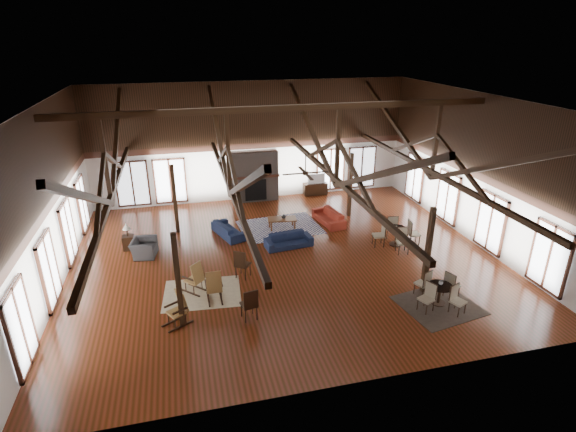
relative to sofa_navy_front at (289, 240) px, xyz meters
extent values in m
plane|color=maroon|center=(-0.39, -0.92, -0.28)|extent=(16.00, 16.00, 0.00)
cube|color=black|center=(-0.39, -0.92, 5.72)|extent=(16.00, 14.00, 0.02)
cube|color=silver|center=(-0.39, 6.08, 2.72)|extent=(16.00, 0.02, 6.00)
cube|color=silver|center=(-0.39, -7.92, 2.72)|extent=(16.00, 0.02, 6.00)
cube|color=silver|center=(-8.39, -0.92, 2.72)|extent=(0.02, 14.00, 6.00)
cube|color=silver|center=(7.61, -0.92, 2.72)|extent=(0.02, 14.00, 6.00)
cube|color=#321F0D|center=(-0.39, -0.92, 5.47)|extent=(15.60, 0.18, 0.22)
cube|color=#321F0D|center=(-6.39, -0.92, 2.77)|extent=(0.16, 13.70, 0.18)
cube|color=#321F0D|center=(-6.39, -0.92, 4.12)|extent=(0.14, 0.14, 2.70)
cube|color=#321F0D|center=(-6.39, 2.58, 3.99)|extent=(0.15, 7.07, 3.12)
cube|color=#321F0D|center=(-6.39, -4.42, 3.99)|extent=(0.15, 7.07, 3.12)
cube|color=#321F0D|center=(-2.39, -0.92, 2.77)|extent=(0.16, 13.70, 0.18)
cube|color=#321F0D|center=(-2.39, -0.92, 4.12)|extent=(0.14, 0.14, 2.70)
cube|color=#321F0D|center=(-2.39, 2.58, 3.99)|extent=(0.15, 7.07, 3.12)
cube|color=#321F0D|center=(-2.39, -4.42, 3.99)|extent=(0.15, 7.07, 3.12)
cube|color=#321F0D|center=(1.61, -0.92, 2.77)|extent=(0.16, 13.70, 0.18)
cube|color=#321F0D|center=(1.61, -0.92, 4.12)|extent=(0.14, 0.14, 2.70)
cube|color=#321F0D|center=(1.61, 2.58, 3.99)|extent=(0.15, 7.07, 3.12)
cube|color=#321F0D|center=(1.61, -4.42, 3.99)|extent=(0.15, 7.07, 3.12)
cube|color=#321F0D|center=(5.61, -0.92, 2.77)|extent=(0.16, 13.70, 0.18)
cube|color=#321F0D|center=(5.61, -0.92, 4.12)|extent=(0.14, 0.14, 2.70)
cube|color=#321F0D|center=(5.61, 2.58, 3.99)|extent=(0.15, 7.07, 3.12)
cube|color=#321F0D|center=(5.61, -4.42, 3.99)|extent=(0.15, 7.07, 3.12)
cube|color=#321F0D|center=(-4.39, -4.42, 1.24)|extent=(0.16, 0.16, 3.05)
cube|color=#321F0D|center=(3.61, -4.42, 1.24)|extent=(0.16, 0.16, 3.05)
cube|color=#321F0D|center=(-4.39, 2.58, 1.24)|extent=(0.16, 0.16, 3.05)
cube|color=#321F0D|center=(3.61, 2.58, 1.24)|extent=(0.16, 0.16, 3.05)
cube|color=brown|center=(-0.39, 5.76, 1.02)|extent=(2.40, 0.62, 2.60)
cube|color=black|center=(-0.39, 5.44, 0.37)|extent=(1.10, 0.06, 1.10)
cube|color=#33180F|center=(-0.39, 5.48, 1.07)|extent=(2.50, 0.20, 0.12)
cylinder|color=black|center=(0.11, -1.92, 3.77)|extent=(0.04, 0.04, 0.70)
cylinder|color=black|center=(0.11, -1.92, 3.42)|extent=(0.20, 0.20, 0.10)
cube|color=black|center=(0.56, -1.92, 3.42)|extent=(0.70, 0.12, 0.02)
cube|color=black|center=(0.11, -1.47, 3.42)|extent=(0.12, 0.70, 0.02)
cube|color=black|center=(-0.34, -1.92, 3.42)|extent=(0.70, 0.12, 0.02)
cube|color=black|center=(0.11, -2.37, 3.42)|extent=(0.12, 0.70, 0.02)
imported|color=#141D38|center=(0.00, 0.00, 0.00)|extent=(2.01, 0.98, 0.57)
imported|color=#141D39|center=(-2.27, 1.67, 0.00)|extent=(2.08, 1.36, 0.57)
imported|color=maroon|center=(2.38, 1.95, 0.01)|extent=(2.11, 1.08, 0.59)
cube|color=brown|center=(0.16, 1.85, 0.17)|extent=(1.33, 0.80, 0.06)
cube|color=brown|center=(-0.37, 1.64, -0.07)|extent=(0.06, 0.06, 0.42)
cube|color=brown|center=(-0.37, 2.06, -0.07)|extent=(0.06, 0.06, 0.42)
cube|color=brown|center=(0.69, 1.64, -0.07)|extent=(0.06, 0.06, 0.42)
cube|color=brown|center=(0.69, 2.06, -0.07)|extent=(0.06, 0.06, 0.42)
imported|color=#B2B2B2|center=(0.23, 1.84, 0.30)|extent=(0.22, 0.22, 0.20)
imported|color=#353437|center=(-5.71, 0.58, 0.05)|extent=(1.17, 1.06, 0.67)
cube|color=black|center=(-6.34, 1.33, 0.01)|extent=(0.44, 0.44, 0.59)
cylinder|color=black|center=(-6.34, 1.33, 0.49)|extent=(0.08, 0.08, 0.35)
cone|color=beige|center=(-6.34, 1.33, 0.72)|extent=(0.31, 0.31, 0.26)
cube|color=olive|center=(-3.95, -2.54, 0.14)|extent=(0.67, 0.67, 0.05)
cube|color=olive|center=(-3.79, -2.70, 0.47)|extent=(0.48, 0.47, 0.70)
cube|color=black|center=(-4.09, -2.68, -0.26)|extent=(0.64, 0.65, 0.05)
cube|color=black|center=(-3.81, -2.40, -0.26)|extent=(0.64, 0.65, 0.05)
cube|color=olive|center=(-3.32, -3.23, 0.15)|extent=(0.50, 0.48, 0.05)
cube|color=olive|center=(-3.32, -3.46, 0.49)|extent=(0.50, 0.20, 0.71)
cube|color=black|center=(-3.53, -3.23, -0.26)|extent=(0.07, 0.87, 0.05)
cube|color=black|center=(-3.12, -3.23, -0.26)|extent=(0.07, 0.87, 0.05)
cube|color=olive|center=(-4.54, -4.33, 0.13)|extent=(0.63, 0.64, 0.05)
cube|color=olive|center=(-4.35, -4.22, 0.46)|extent=(0.40, 0.50, 0.69)
cube|color=black|center=(-4.44, -4.50, -0.26)|extent=(0.75, 0.47, 0.05)
cube|color=black|center=(-4.64, -4.16, -0.26)|extent=(0.75, 0.47, 0.05)
cube|color=black|center=(-2.18, -2.00, 0.22)|extent=(0.65, 0.65, 0.06)
cube|color=black|center=(-2.31, -2.17, 0.52)|extent=(0.40, 0.31, 0.61)
cylinder|color=black|center=(-2.18, -2.00, -0.03)|extent=(0.04, 0.04, 0.50)
cube|color=black|center=(-2.38, -4.54, 0.21)|extent=(0.53, 0.53, 0.05)
cube|color=black|center=(-2.34, -4.75, 0.50)|extent=(0.46, 0.13, 0.60)
cylinder|color=black|center=(-2.38, -4.54, -0.04)|extent=(0.04, 0.04, 0.49)
cylinder|color=black|center=(3.71, -5.21, 0.37)|extent=(0.77, 0.77, 0.04)
cylinder|color=black|center=(3.71, -5.21, 0.06)|extent=(0.10, 0.10, 0.64)
cylinder|color=black|center=(3.71, -5.21, -0.26)|extent=(0.46, 0.46, 0.04)
cylinder|color=black|center=(4.34, -0.90, 0.44)|extent=(0.85, 0.85, 0.04)
cylinder|color=black|center=(4.34, -0.90, 0.09)|extent=(0.10, 0.10, 0.70)
cylinder|color=black|center=(4.34, -0.90, -0.26)|extent=(0.51, 0.51, 0.04)
imported|color=#B2B2B2|center=(3.75, -5.17, 0.45)|extent=(0.17, 0.17, 0.11)
imported|color=#B2B2B2|center=(4.28, -0.90, 0.51)|extent=(0.15, 0.15, 0.09)
cube|color=black|center=(2.93, 5.83, 0.03)|extent=(1.27, 0.48, 0.63)
imported|color=#B2B2B2|center=(2.95, 5.83, 0.63)|extent=(0.95, 0.17, 0.55)
cube|color=#C9BA8B|center=(-3.70, -2.76, -0.28)|extent=(2.71, 2.21, 0.01)
cube|color=#1C1B4E|center=(0.09, 1.99, -0.28)|extent=(3.73, 2.94, 0.01)
cube|color=black|center=(3.66, -5.33, -0.28)|extent=(2.67, 2.50, 0.01)
camera|label=1|loc=(-4.00, -16.09, 7.92)|focal=28.00mm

